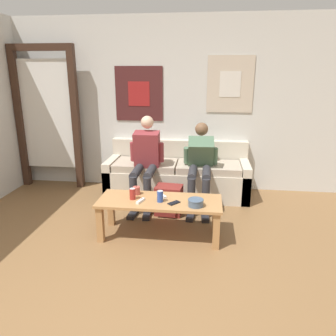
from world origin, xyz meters
name	(u,v)px	position (x,y,z in m)	size (l,w,h in m)	color
ground_plane	(116,305)	(0.00, 0.00, 0.00)	(18.00, 18.00, 0.00)	brown
wall_back	(164,105)	(0.00, 2.86, 1.28)	(10.00, 0.07, 2.55)	silver
door_frame	(47,110)	(-1.76, 2.64, 1.20)	(1.00, 0.10, 2.15)	#382319
couch	(177,176)	(0.25, 2.49, 0.28)	(2.06, 0.72, 0.77)	beige
coffee_table	(160,206)	(0.18, 1.17, 0.36)	(1.34, 0.52, 0.43)	#B27F4C
person_seated_adult	(145,159)	(-0.15, 2.07, 0.64)	(0.47, 0.84, 1.19)	#2D2D33
person_seated_teen	(200,162)	(0.59, 2.14, 0.60)	(0.47, 1.01, 1.09)	#2D2D33
backpack	(169,201)	(0.21, 1.76, 0.18)	(0.36, 0.30, 0.38)	maroon
ceramic_bowl	(196,202)	(0.58, 1.05, 0.47)	(0.17, 0.17, 0.08)	#475B75
pillar_candle	(136,191)	(-0.11, 1.31, 0.47)	(0.08, 0.08, 0.10)	#B24C42
drink_can_blue	(160,196)	(0.19, 1.13, 0.49)	(0.07, 0.07, 0.12)	#28479E
drink_can_red	(133,194)	(-0.12, 1.16, 0.49)	(0.07, 0.07, 0.12)	maroon
game_controller_near_left	(141,201)	(-0.02, 1.09, 0.44)	(0.08, 0.15, 0.03)	white
game_controller_near_right	(163,196)	(0.20, 1.28, 0.44)	(0.11, 0.14, 0.03)	white
cell_phone	(174,203)	(0.34, 1.10, 0.44)	(0.14, 0.15, 0.01)	black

